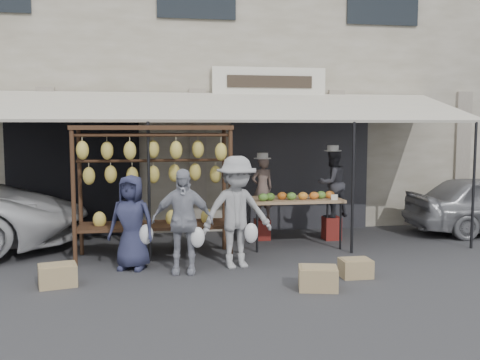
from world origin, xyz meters
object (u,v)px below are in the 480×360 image
object	(u,v)px
produce_table	(295,200)
crate_near_a	(318,278)
customer_left	(132,222)
crate_far	(58,275)
customer_right	(237,212)
vendor_left	(262,188)
customer_mid	(183,221)
vendor_right	(332,183)
banana_rack	(153,166)
crate_near_b	(356,268)

from	to	relation	value
produce_table	crate_near_a	world-z (taller)	produce_table
produce_table	customer_left	size ratio (longest dim) A/B	1.15
customer_left	crate_far	size ratio (longest dim) A/B	2.94
customer_right	crate_near_a	size ratio (longest dim) A/B	3.41
customer_left	crate_far	world-z (taller)	customer_left
vendor_left	customer_mid	distance (m)	2.75
vendor_right	customer_left	xyz separation A→B (m)	(-3.81, -1.61, -0.38)
produce_table	crate_near_a	xyz separation A→B (m)	(-0.38, -2.60, -0.72)
banana_rack	customer_right	distance (m)	1.67
produce_table	customer_right	bearing A→B (deg)	-135.56
produce_table	customer_right	distance (m)	1.80
banana_rack	crate_near_b	xyz separation A→B (m)	(2.92, -1.67, -1.43)
banana_rack	vendor_right	size ratio (longest dim) A/B	1.95
crate_far	crate_near_a	bearing A→B (deg)	-11.99
customer_left	crate_near_b	size ratio (longest dim) A/B	3.31
vendor_right	vendor_left	bearing A→B (deg)	-26.93
vendor_right	crate_near_a	world-z (taller)	vendor_right
customer_mid	crate_near_a	bearing A→B (deg)	-25.54
banana_rack	customer_mid	size ratio (longest dim) A/B	1.64
vendor_right	customer_right	xyz separation A→B (m)	(-2.18, -1.78, -0.24)
customer_left	crate_near_b	bearing A→B (deg)	2.09
customer_left	produce_table	bearing A→B (deg)	39.78
produce_table	customer_right	world-z (taller)	customer_right
produce_table	customer_mid	xyz separation A→B (m)	(-2.14, -1.44, -0.08)
banana_rack	customer_mid	xyz separation A→B (m)	(0.42, -1.01, -0.77)
produce_table	crate_near_b	world-z (taller)	produce_table
vendor_right	customer_mid	size ratio (longest dim) A/B	0.84
customer_right	crate_near_a	world-z (taller)	customer_right
vendor_left	crate_far	distance (m)	4.38
crate_far	banana_rack	bearing A→B (deg)	46.42
produce_table	crate_far	size ratio (longest dim) A/B	3.39
crate_near_a	crate_near_b	xyz separation A→B (m)	(0.74, 0.50, -0.02)
banana_rack	crate_near_b	bearing A→B (deg)	-29.69
vendor_right	banana_rack	bearing A→B (deg)	-3.12
customer_left	crate_far	bearing A→B (deg)	-123.82
customer_left	crate_far	xyz separation A→B (m)	(-1.00, -0.75, -0.59)
banana_rack	crate_near_b	world-z (taller)	banana_rack
customer_left	banana_rack	bearing A→B (deg)	81.34
produce_table	customer_mid	bearing A→B (deg)	-146.02
vendor_left	produce_table	bearing A→B (deg)	111.07
vendor_right	customer_left	size ratio (longest dim) A/B	0.90
customer_mid	crate_near_b	size ratio (longest dim) A/B	3.56
vendor_left	customer_right	world-z (taller)	customer_right
customer_left	customer_right	xyz separation A→B (m)	(1.63, -0.16, 0.14)
crate_near_b	vendor_right	bearing A→B (deg)	78.45
banana_rack	vendor_left	size ratio (longest dim) A/B	2.11
vendor_left	customer_mid	bearing A→B (deg)	40.46
vendor_right	customer_left	world-z (taller)	vendor_right
produce_table	vendor_left	size ratio (longest dim) A/B	1.38
customer_mid	crate_near_a	xyz separation A→B (m)	(1.77, -1.15, -0.64)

